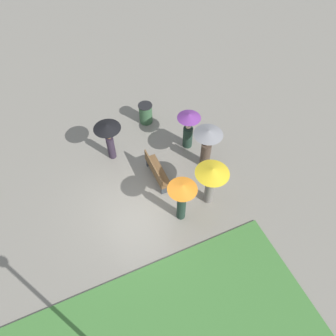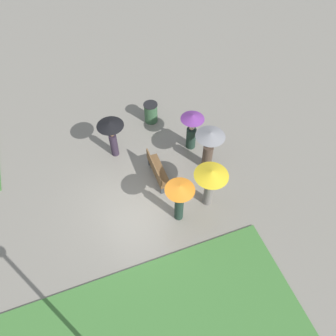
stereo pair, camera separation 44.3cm
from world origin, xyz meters
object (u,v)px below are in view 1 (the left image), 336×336
object	(u,v)px
park_bench	(156,171)
trash_bin	(146,113)
crowd_person_purple	(188,126)
crowd_person_black	(108,134)
crowd_person_grey	(207,143)
crowd_person_orange	(182,195)
crowd_person_yellow	(212,177)

from	to	relation	value
park_bench	trash_bin	xyz separation A→B (m)	(3.12, -0.80, 0.01)
park_bench	crowd_person_purple	world-z (taller)	crowd_person_purple
crowd_person_black	crowd_person_purple	bearing A→B (deg)	174.48
crowd_person_black	crowd_person_grey	world-z (taller)	crowd_person_grey
park_bench	crowd_person_orange	bearing A→B (deg)	-175.93
trash_bin	crowd_person_black	distance (m)	2.56
park_bench	trash_bin	size ratio (longest dim) A/B	1.76
park_bench	crowd_person_grey	world-z (taller)	crowd_person_grey
crowd_person_yellow	crowd_person_grey	world-z (taller)	crowd_person_grey
crowd_person_orange	crowd_person_yellow	bearing A→B (deg)	151.64
trash_bin	crowd_person_yellow	world-z (taller)	crowd_person_yellow
park_bench	crowd_person_orange	size ratio (longest dim) A/B	0.86
trash_bin	park_bench	bearing A→B (deg)	165.64
crowd_person_purple	crowd_person_yellow	size ratio (longest dim) A/B	0.95
crowd_person_yellow	trash_bin	bearing A→B (deg)	168.92
crowd_person_purple	crowd_person_orange	world-z (taller)	crowd_person_orange
park_bench	crowd_person_orange	world-z (taller)	crowd_person_orange
trash_bin	crowd_person_orange	world-z (taller)	crowd_person_orange
crowd_person_purple	crowd_person_yellow	bearing A→B (deg)	155.40
trash_bin	crowd_person_purple	bearing A→B (deg)	-152.82
crowd_person_black	crowd_person_grey	bearing A→B (deg)	157.19
park_bench	crowd_person_black	distance (m)	2.30
park_bench	crowd_person_purple	xyz separation A→B (m)	(1.08, -1.85, 0.63)
crowd_person_black	park_bench	bearing A→B (deg)	131.44
park_bench	crowd_person_black	world-z (taller)	crowd_person_black
trash_bin	crowd_person_orange	bearing A→B (deg)	172.59
trash_bin	crowd_person_black	size ratio (longest dim) A/B	0.52
crowd_person_yellow	crowd_person_grey	xyz separation A→B (m)	(1.56, -0.68, -0.15)
crowd_person_yellow	crowd_person_black	xyz separation A→B (m)	(3.43, 2.56, -0.09)
crowd_person_yellow	crowd_person_black	distance (m)	4.28
crowd_person_purple	crowd_person_black	size ratio (longest dim) A/B	0.98
park_bench	crowd_person_orange	xyz separation A→B (m)	(-1.88, -0.15, 0.90)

